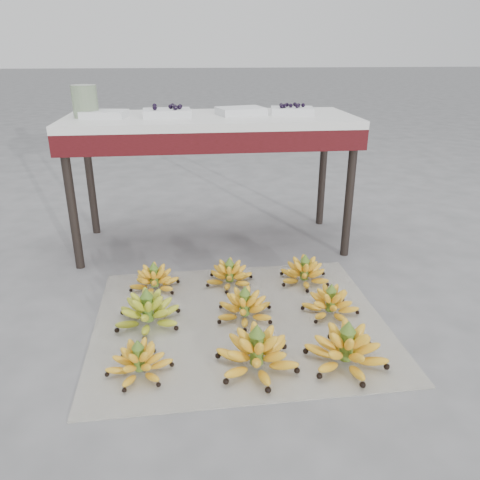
{
  "coord_description": "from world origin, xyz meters",
  "views": [
    {
      "loc": [
        -0.28,
        -1.68,
        1.11
      ],
      "look_at": [
        -0.05,
        0.36,
        0.27
      ],
      "focal_mm": 35.0,
      "sensor_mm": 36.0,
      "label": 1
    }
  ],
  "objects": [
    {
      "name": "vendor_table",
      "position": [
        -0.14,
        0.98,
        0.68
      ],
      "size": [
        1.59,
        0.64,
        0.77
      ],
      "color": "black",
      "rests_on": "ground"
    },
    {
      "name": "bunch_front_left",
      "position": [
        -0.49,
        -0.25,
        0.06
      ],
      "size": [
        0.26,
        0.26,
        0.15
      ],
      "rotation": [
        0.0,
        0.0,
        -0.09
      ],
      "color": "yellow",
      "rests_on": "newspaper_mat"
    },
    {
      "name": "bunch_front_right",
      "position": [
        0.28,
        -0.28,
        0.07
      ],
      "size": [
        0.38,
        0.38,
        0.19
      ],
      "rotation": [
        0.0,
        0.0,
        0.27
      ],
      "color": "yellow",
      "rests_on": "newspaper_mat"
    },
    {
      "name": "tray_far_right",
      "position": [
        0.32,
        0.98,
        0.79
      ],
      "size": [
        0.26,
        0.2,
        0.06
      ],
      "color": "silver",
      "rests_on": "vendor_table"
    },
    {
      "name": "bunch_front_center",
      "position": [
        -0.06,
        -0.27,
        0.07
      ],
      "size": [
        0.38,
        0.38,
        0.19
      ],
      "rotation": [
        0.0,
        0.0,
        0.26
      ],
      "color": "yellow",
      "rests_on": "newspaper_mat"
    },
    {
      "name": "newspaper_mat",
      "position": [
        -0.08,
        0.06,
        0.0
      ],
      "size": [
        1.27,
        1.07,
        0.01
      ],
      "primitive_type": "cube",
      "rotation": [
        0.0,
        0.0,
        0.02
      ],
      "color": "white",
      "rests_on": "ground"
    },
    {
      "name": "bunch_back_right",
      "position": [
        0.28,
        0.39,
        0.06
      ],
      "size": [
        0.3,
        0.3,
        0.16
      ],
      "rotation": [
        0.0,
        0.0,
        0.17
      ],
      "color": "yellow",
      "rests_on": "newspaper_mat"
    },
    {
      "name": "tray_right",
      "position": [
        0.03,
        0.99,
        0.79
      ],
      "size": [
        0.29,
        0.24,
        0.04
      ],
      "color": "silver",
      "rests_on": "vendor_table"
    },
    {
      "name": "glass_jar",
      "position": [
        -0.81,
        0.98,
        0.85
      ],
      "size": [
        0.17,
        0.17,
        0.17
      ],
      "primitive_type": "cylinder",
      "rotation": [
        0.0,
        0.0,
        0.37
      ],
      "color": "#B6CFA4",
      "rests_on": "vendor_table"
    },
    {
      "name": "tray_left",
      "position": [
        -0.38,
        0.95,
        0.79
      ],
      "size": [
        0.27,
        0.2,
        0.07
      ],
      "color": "silver",
      "rests_on": "vendor_table"
    },
    {
      "name": "bunch_back_left",
      "position": [
        -0.47,
        0.4,
        0.06
      ],
      "size": [
        0.27,
        0.27,
        0.15
      ],
      "rotation": [
        0.0,
        0.0,
        0.15
      ],
      "color": "yellow",
      "rests_on": "newspaper_mat"
    },
    {
      "name": "tray_far_left",
      "position": [
        -0.71,
        0.96,
        0.78
      ],
      "size": [
        0.25,
        0.2,
        0.04
      ],
      "color": "silver",
      "rests_on": "vendor_table"
    },
    {
      "name": "bunch_mid_left",
      "position": [
        -0.48,
        0.08,
        0.07
      ],
      "size": [
        0.36,
        0.36,
        0.18
      ],
      "rotation": [
        0.0,
        0.0,
        0.32
      ],
      "color": "olive",
      "rests_on": "newspaper_mat"
    },
    {
      "name": "ground",
      "position": [
        0.0,
        0.0,
        0.0
      ],
      "size": [
        60.0,
        60.0,
        0.0
      ],
      "primitive_type": "plane",
      "color": "#5D5D5F",
      "rests_on": "ground"
    },
    {
      "name": "bunch_back_center",
      "position": [
        -0.09,
        0.41,
        0.06
      ],
      "size": [
        0.27,
        0.27,
        0.15
      ],
      "rotation": [
        0.0,
        0.0,
        0.15
      ],
      "color": "yellow",
      "rests_on": "newspaper_mat"
    },
    {
      "name": "bunch_mid_center",
      "position": [
        -0.06,
        0.08,
        0.06
      ],
      "size": [
        0.28,
        0.28,
        0.16
      ],
      "rotation": [
        0.0,
        0.0,
        0.09
      ],
      "color": "yellow",
      "rests_on": "newspaper_mat"
    },
    {
      "name": "bunch_mid_right",
      "position": [
        0.33,
        0.07,
        0.06
      ],
      "size": [
        0.32,
        0.32,
        0.15
      ],
      "rotation": [
        0.0,
        0.0,
        0.38
      ],
      "color": "yellow",
      "rests_on": "newspaper_mat"
    }
  ]
}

